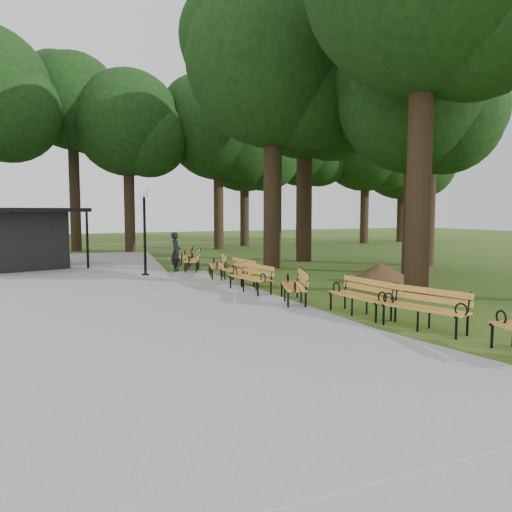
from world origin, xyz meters
name	(u,v)px	position (x,y,z in m)	size (l,w,h in m)	color
ground	(372,326)	(0.00, 0.00, 0.00)	(100.00, 100.00, 0.00)	#314E16
path	(150,316)	(-4.00, 3.00, 0.03)	(12.00, 38.00, 0.06)	gray
person	(176,252)	(-0.76, 11.42, 0.80)	(0.58, 0.38, 1.60)	black
kiosk	(20,239)	(-6.44, 14.78, 1.29)	(4.11, 3.58, 2.57)	black
lamp_post	(144,214)	(-2.29, 10.33, 2.35)	(0.32, 0.32, 3.28)	black
dirt_mound	(381,272)	(4.61, 5.23, 0.34)	(2.22, 2.22, 0.68)	#47301C
bench_2	(424,309)	(0.75, -0.72, 0.44)	(1.90, 0.64, 0.88)	orange
bench_3	(360,297)	(0.49, 1.05, 0.44)	(1.90, 0.64, 0.88)	orange
bench_4	(293,287)	(-0.10, 3.13, 0.44)	(1.90, 0.64, 0.88)	orange
bench_5	(250,278)	(-0.41, 5.17, 0.44)	(1.90, 0.64, 0.88)	orange
bench_6	(237,271)	(-0.07, 6.89, 0.44)	(1.90, 0.64, 0.88)	orange
bench_7	(217,266)	(-0.05, 8.74, 0.44)	(1.90, 0.64, 0.88)	orange
bench_8	(192,260)	(-0.16, 11.17, 0.44)	(1.90, 0.64, 0.88)	orange
bench_9	(185,257)	(0.02, 12.73, 0.44)	(1.90, 0.64, 0.88)	orange
lawn_tree_1	(414,97)	(7.17, 6.58, 6.75)	(5.82, 5.82, 9.70)	black
lawn_tree_2	(273,60)	(3.46, 11.02, 8.80)	(7.44, 7.44, 12.58)	black
lawn_tree_4	(305,90)	(6.17, 12.82, 8.23)	(6.67, 6.67, 11.63)	black
lawn_tree_5	(432,90)	(10.03, 8.52, 7.74)	(5.69, 5.69, 10.63)	black
tree_backdrop	(231,123)	(6.80, 23.27, 8.34)	(36.78, 9.86, 16.69)	black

